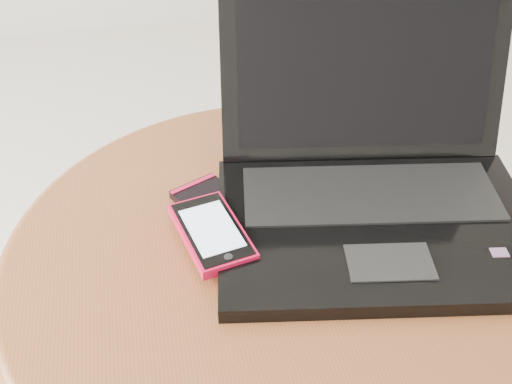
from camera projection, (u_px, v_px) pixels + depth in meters
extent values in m
cylinder|color=brown|center=(278.00, 380.00, 0.92)|extent=(0.11, 0.11, 0.47)
cylinder|color=brown|center=(283.00, 254.00, 0.77)|extent=(0.64, 0.64, 0.03)
torus|color=brown|center=(283.00, 254.00, 0.77)|extent=(0.67, 0.67, 0.03)
cube|color=black|center=(377.00, 228.00, 0.77)|extent=(0.42, 0.32, 0.02)
cube|color=black|center=(370.00, 193.00, 0.80)|extent=(0.33, 0.17, 0.00)
cube|color=black|center=(390.00, 262.00, 0.71)|extent=(0.10, 0.07, 0.00)
cube|color=red|center=(500.00, 253.00, 0.72)|extent=(0.02, 0.02, 0.00)
cube|color=black|center=(364.00, 72.00, 0.82)|extent=(0.38, 0.13, 0.22)
cube|color=black|center=(365.00, 73.00, 0.82)|extent=(0.33, 0.11, 0.19)
cube|color=black|center=(219.00, 210.00, 0.80)|extent=(0.11, 0.14, 0.01)
cube|color=#BA163C|center=(193.00, 183.00, 0.83)|extent=(0.06, 0.03, 0.00)
cube|color=red|center=(212.00, 233.00, 0.75)|extent=(0.09, 0.14, 0.01)
cube|color=black|center=(212.00, 229.00, 0.74)|extent=(0.08, 0.13, 0.00)
cube|color=silver|center=(212.00, 228.00, 0.74)|extent=(0.07, 0.10, 0.00)
cylinder|color=black|center=(228.00, 257.00, 0.70)|extent=(0.01, 0.01, 0.00)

